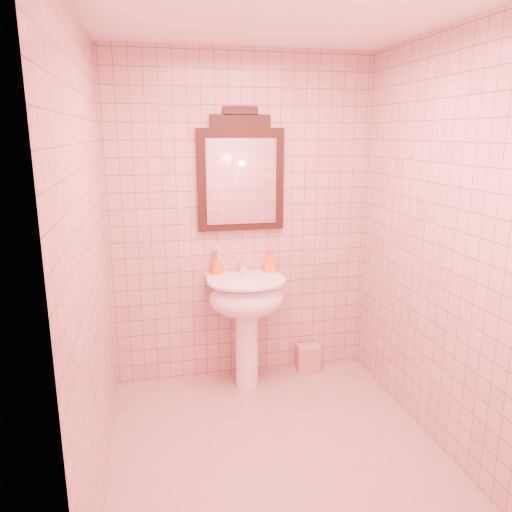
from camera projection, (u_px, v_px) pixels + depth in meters
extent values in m
plane|color=tan|center=(278.00, 454.00, 3.05)|extent=(2.20, 2.20, 0.00)
cube|color=#C9A08C|center=(242.00, 222.00, 3.79)|extent=(2.00, 0.02, 2.50)
cylinder|color=white|center=(247.00, 344.00, 3.79)|extent=(0.17, 0.17, 0.70)
ellipsoid|color=white|center=(247.00, 298.00, 3.69)|extent=(0.56, 0.46, 0.28)
cube|color=white|center=(243.00, 277.00, 3.81)|extent=(0.56, 0.15, 0.05)
cylinder|color=white|center=(247.00, 281.00, 3.65)|extent=(0.58, 0.58, 0.02)
cylinder|color=white|center=(243.00, 268.00, 3.80)|extent=(0.04, 0.04, 0.09)
cylinder|color=white|center=(244.00, 265.00, 3.74)|extent=(0.02, 0.10, 0.02)
cylinder|color=white|center=(245.00, 269.00, 3.69)|extent=(0.02, 0.02, 0.04)
cube|color=white|center=(242.00, 260.00, 3.79)|extent=(0.01, 0.07, 0.01)
cube|color=black|center=(241.00, 180.00, 3.69)|extent=(0.64, 0.05, 0.75)
cube|color=black|center=(240.00, 121.00, 3.58)|extent=(0.44, 0.05, 0.09)
cube|color=black|center=(240.00, 111.00, 3.57)|extent=(0.25, 0.05, 0.06)
cube|color=white|center=(242.00, 182.00, 3.66)|extent=(0.52, 0.01, 0.62)
cylinder|color=orange|center=(217.00, 268.00, 3.78)|extent=(0.09, 0.09, 0.11)
cylinder|color=silver|center=(219.00, 262.00, 3.77)|extent=(0.01, 0.01, 0.20)
cylinder|color=#338CD8|center=(217.00, 261.00, 3.79)|extent=(0.01, 0.01, 0.20)
cylinder|color=#E5334C|center=(214.00, 262.00, 3.78)|extent=(0.01, 0.01, 0.20)
cylinder|color=#3FBF59|center=(215.00, 262.00, 3.76)|extent=(0.01, 0.01, 0.20)
cylinder|color=#D8CC4C|center=(218.00, 262.00, 3.75)|extent=(0.01, 0.01, 0.20)
imported|color=orange|center=(271.00, 260.00, 3.84)|extent=(0.11, 0.11, 0.18)
cube|color=tan|center=(308.00, 358.00, 4.09)|extent=(0.19, 0.13, 0.22)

